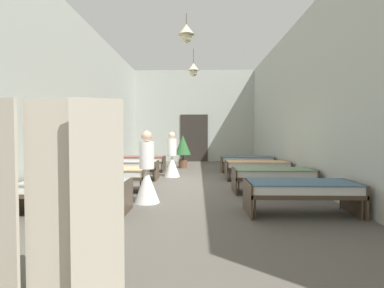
# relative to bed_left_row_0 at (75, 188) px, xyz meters

# --- Properties ---
(ground_plane) EXTENTS (6.70, 14.46, 0.10)m
(ground_plane) POSITION_rel_bed_left_row_0_xyz_m (2.00, 2.85, -0.49)
(ground_plane) COLOR #59544C
(room_shell) EXTENTS (6.50, 14.06, 4.67)m
(room_shell) POSITION_rel_bed_left_row_0_xyz_m (2.00, 4.21, 1.90)
(room_shell) COLOR #B2B7AD
(room_shell) RESTS_ON ground
(bed_left_row_0) EXTENTS (1.90, 0.84, 0.57)m
(bed_left_row_0) POSITION_rel_bed_left_row_0_xyz_m (0.00, 0.00, 0.00)
(bed_left_row_0) COLOR #473828
(bed_left_row_0) RESTS_ON ground
(bed_right_row_0) EXTENTS (1.90, 0.84, 0.57)m
(bed_right_row_0) POSITION_rel_bed_left_row_0_xyz_m (4.00, 0.00, 0.00)
(bed_right_row_0) COLOR #473828
(bed_right_row_0) RESTS_ON ground
(bed_left_row_1) EXTENTS (1.90, 0.84, 0.57)m
(bed_left_row_1) POSITION_rel_bed_left_row_0_xyz_m (0.00, 1.90, 0.00)
(bed_left_row_1) COLOR #473828
(bed_left_row_1) RESTS_ON ground
(bed_right_row_1) EXTENTS (1.90, 0.84, 0.57)m
(bed_right_row_1) POSITION_rel_bed_left_row_0_xyz_m (4.00, 1.90, 0.00)
(bed_right_row_1) COLOR #473828
(bed_right_row_1) RESTS_ON ground
(bed_left_row_2) EXTENTS (1.90, 0.84, 0.57)m
(bed_left_row_2) POSITION_rel_bed_left_row_0_xyz_m (0.00, 3.80, 0.00)
(bed_left_row_2) COLOR #473828
(bed_left_row_2) RESTS_ON ground
(bed_right_row_2) EXTENTS (1.90, 0.84, 0.57)m
(bed_right_row_2) POSITION_rel_bed_left_row_0_xyz_m (4.00, 3.80, 0.00)
(bed_right_row_2) COLOR #473828
(bed_right_row_2) RESTS_ON ground
(bed_left_row_3) EXTENTS (1.90, 0.84, 0.57)m
(bed_left_row_3) POSITION_rel_bed_left_row_0_xyz_m (0.00, 5.70, 0.00)
(bed_left_row_3) COLOR #473828
(bed_left_row_3) RESTS_ON ground
(bed_right_row_3) EXTENTS (1.90, 0.84, 0.57)m
(bed_right_row_3) POSITION_rel_bed_left_row_0_xyz_m (4.00, 5.70, 0.00)
(bed_right_row_3) COLOR #473828
(bed_right_row_3) RESTS_ON ground
(nurse_near_aisle) EXTENTS (0.52, 0.52, 1.49)m
(nurse_near_aisle) POSITION_rel_bed_left_row_0_xyz_m (1.15, 0.79, 0.09)
(nurse_near_aisle) COLOR white
(nurse_near_aisle) RESTS_ON ground
(nurse_mid_aisle) EXTENTS (0.52, 0.52, 1.49)m
(nurse_mid_aisle) POSITION_rel_bed_left_row_0_xyz_m (1.34, 4.41, 0.09)
(nurse_mid_aisle) COLOR white
(nurse_mid_aisle) RESTS_ON ground
(potted_plant) EXTENTS (0.67, 0.67, 1.36)m
(potted_plant) POSITION_rel_bed_left_row_0_xyz_m (1.57, 6.86, 0.43)
(potted_plant) COLOR brown
(potted_plant) RESTS_ON ground
(privacy_screen) EXTENTS (1.25, 0.17, 1.70)m
(privacy_screen) POSITION_rel_bed_left_row_0_xyz_m (0.95, -2.73, 0.41)
(privacy_screen) COLOR #BCB29E
(privacy_screen) RESTS_ON ground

